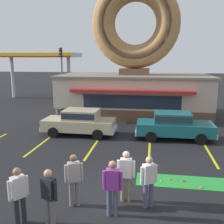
{
  "coord_description": "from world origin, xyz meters",
  "views": [
    {
      "loc": [
        1.5,
        -7.94,
        4.69
      ],
      "look_at": [
        -0.51,
        5.0,
        2.0
      ],
      "focal_mm": 42.0,
      "sensor_mm": 36.0,
      "label": 1
    }
  ],
  "objects_px": {
    "pedestrian_clipboard_woman": "(74,178)",
    "trash_bin": "(59,114)",
    "pedestrian_blue_sweater_man": "(19,193)",
    "pedestrian_crossing_woman": "(49,195)",
    "pedestrian_beanie_man": "(126,174)",
    "car_teal": "(174,125)",
    "car_champagne": "(80,121)",
    "traffic_light_pole": "(62,68)",
    "pedestrian_leather_jacket_man": "(149,179)",
    "pedestrian_hooded_kid": "(112,186)",
    "golf_ball": "(161,181)"
  },
  "relations": [
    {
      "from": "pedestrian_clipboard_woman",
      "to": "trash_bin",
      "type": "bearing_deg",
      "value": 112.2
    },
    {
      "from": "trash_bin",
      "to": "pedestrian_blue_sweater_man",
      "type": "bearing_deg",
      "value": -74.99
    },
    {
      "from": "trash_bin",
      "to": "pedestrian_crossing_woman",
      "type": "bearing_deg",
      "value": -71.24
    },
    {
      "from": "pedestrian_beanie_man",
      "to": "pedestrian_crossing_woman",
      "type": "relative_size",
      "value": 1.03
    },
    {
      "from": "pedestrian_blue_sweater_man",
      "to": "trash_bin",
      "type": "relative_size",
      "value": 1.78
    },
    {
      "from": "pedestrian_blue_sweater_man",
      "to": "trash_bin",
      "type": "xyz_separation_m",
      "value": [
        -3.33,
        12.4,
        -0.47
      ]
    },
    {
      "from": "car_teal",
      "to": "pedestrian_beanie_man",
      "type": "xyz_separation_m",
      "value": [
        -2.08,
        -7.3,
        0.11
      ]
    },
    {
      "from": "car_teal",
      "to": "car_champagne",
      "type": "xyz_separation_m",
      "value": [
        -5.69,
        -0.02,
        0.0
      ]
    },
    {
      "from": "car_champagne",
      "to": "pedestrian_clipboard_woman",
      "type": "height_order",
      "value": "pedestrian_clipboard_woman"
    },
    {
      "from": "pedestrian_blue_sweater_man",
      "to": "traffic_light_pole",
      "type": "distance_m",
      "value": 21.01
    },
    {
      "from": "car_teal",
      "to": "pedestrian_crossing_woman",
      "type": "distance_m",
      "value": 9.81
    },
    {
      "from": "pedestrian_clipboard_woman",
      "to": "pedestrian_beanie_man",
      "type": "distance_m",
      "value": 1.69
    },
    {
      "from": "traffic_light_pole",
      "to": "car_champagne",
      "type": "bearing_deg",
      "value": -65.69
    },
    {
      "from": "pedestrian_leather_jacket_man",
      "to": "traffic_light_pole",
      "type": "xyz_separation_m",
      "value": [
        -9.33,
        18.54,
        2.76
      ]
    },
    {
      "from": "pedestrian_clipboard_woman",
      "to": "pedestrian_beanie_man",
      "type": "bearing_deg",
      "value": 18.2
    },
    {
      "from": "pedestrian_beanie_man",
      "to": "pedestrian_crossing_woman",
      "type": "height_order",
      "value": "pedestrian_beanie_man"
    },
    {
      "from": "pedestrian_hooded_kid",
      "to": "trash_bin",
      "type": "relative_size",
      "value": 1.81
    },
    {
      "from": "pedestrian_clipboard_woman",
      "to": "pedestrian_beanie_man",
      "type": "height_order",
      "value": "pedestrian_beanie_man"
    },
    {
      "from": "pedestrian_clipboard_woman",
      "to": "pedestrian_crossing_woman",
      "type": "height_order",
      "value": "pedestrian_clipboard_woman"
    },
    {
      "from": "pedestrian_hooded_kid",
      "to": "pedestrian_beanie_man",
      "type": "height_order",
      "value": "pedestrian_hooded_kid"
    },
    {
      "from": "traffic_light_pole",
      "to": "pedestrian_hooded_kid",
      "type": "bearing_deg",
      "value": -66.69
    },
    {
      "from": "trash_bin",
      "to": "pedestrian_hooded_kid",
      "type": "bearing_deg",
      "value": -63.11
    },
    {
      "from": "car_champagne",
      "to": "pedestrian_blue_sweater_man",
      "type": "xyz_separation_m",
      "value": [
        0.75,
        -9.01,
        0.1
      ]
    },
    {
      "from": "car_teal",
      "to": "pedestrian_hooded_kid",
      "type": "relative_size",
      "value": 2.59
    },
    {
      "from": "pedestrian_beanie_man",
      "to": "car_teal",
      "type": "bearing_deg",
      "value": 74.1
    },
    {
      "from": "pedestrian_crossing_woman",
      "to": "trash_bin",
      "type": "distance_m",
      "value": 12.99
    },
    {
      "from": "car_teal",
      "to": "pedestrian_clipboard_woman",
      "type": "relative_size",
      "value": 2.62
    },
    {
      "from": "pedestrian_hooded_kid",
      "to": "pedestrian_clipboard_woman",
      "type": "height_order",
      "value": "pedestrian_hooded_kid"
    },
    {
      "from": "car_champagne",
      "to": "traffic_light_pole",
      "type": "distance_m",
      "value": 12.42
    },
    {
      "from": "car_champagne",
      "to": "pedestrian_beanie_man",
      "type": "bearing_deg",
      "value": -63.66
    },
    {
      "from": "car_teal",
      "to": "pedestrian_hooded_kid",
      "type": "distance_m",
      "value": 8.54
    },
    {
      "from": "pedestrian_blue_sweater_man",
      "to": "pedestrian_clipboard_woman",
      "type": "distance_m",
      "value": 1.73
    },
    {
      "from": "pedestrian_beanie_man",
      "to": "trash_bin",
      "type": "height_order",
      "value": "pedestrian_beanie_man"
    },
    {
      "from": "pedestrian_hooded_kid",
      "to": "traffic_light_pole",
      "type": "xyz_separation_m",
      "value": [
        -8.27,
        19.2,
        2.72
      ]
    },
    {
      "from": "golf_ball",
      "to": "pedestrian_crossing_woman",
      "type": "xyz_separation_m",
      "value": [
        -3.2,
        -3.18,
        0.89
      ]
    },
    {
      "from": "pedestrian_clipboard_woman",
      "to": "golf_ball",
      "type": "bearing_deg",
      "value": 36.74
    },
    {
      "from": "trash_bin",
      "to": "traffic_light_pole",
      "type": "relative_size",
      "value": 0.17
    },
    {
      "from": "pedestrian_clipboard_woman",
      "to": "car_champagne",
      "type": "bearing_deg",
      "value": 104.36
    },
    {
      "from": "car_champagne",
      "to": "trash_bin",
      "type": "height_order",
      "value": "car_champagne"
    },
    {
      "from": "golf_ball",
      "to": "pedestrian_blue_sweater_man",
      "type": "height_order",
      "value": "pedestrian_blue_sweater_man"
    },
    {
      "from": "golf_ball",
      "to": "car_teal",
      "type": "height_order",
      "value": "car_teal"
    },
    {
      "from": "pedestrian_hooded_kid",
      "to": "pedestrian_clipboard_woman",
      "type": "bearing_deg",
      "value": 164.2
    },
    {
      "from": "trash_bin",
      "to": "car_teal",
      "type": "bearing_deg",
      "value": -22.22
    },
    {
      "from": "car_champagne",
      "to": "pedestrian_clipboard_woman",
      "type": "xyz_separation_m",
      "value": [
        2.0,
        -7.82,
        0.1
      ]
    },
    {
      "from": "car_teal",
      "to": "pedestrian_clipboard_woman",
      "type": "xyz_separation_m",
      "value": [
        -3.69,
        -7.83,
        0.1
      ]
    },
    {
      "from": "trash_bin",
      "to": "golf_ball",
      "type": "bearing_deg",
      "value": -51.0
    },
    {
      "from": "golf_ball",
      "to": "pedestrian_clipboard_woman",
      "type": "bearing_deg",
      "value": -143.26
    },
    {
      "from": "pedestrian_crossing_woman",
      "to": "pedestrian_hooded_kid",
      "type": "bearing_deg",
      "value": 22.92
    },
    {
      "from": "golf_ball",
      "to": "pedestrian_beanie_man",
      "type": "bearing_deg",
      "value": -127.42
    },
    {
      "from": "car_champagne",
      "to": "pedestrian_hooded_kid",
      "type": "relative_size",
      "value": 2.6
    }
  ]
}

